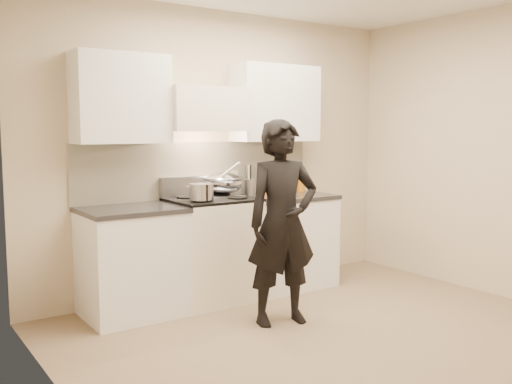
% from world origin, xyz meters
% --- Properties ---
extents(ground_plane, '(4.00, 4.00, 0.00)m').
position_xyz_m(ground_plane, '(0.00, 0.00, 0.00)').
color(ground_plane, '#896F57').
extents(room_shell, '(4.04, 3.54, 2.70)m').
position_xyz_m(room_shell, '(-0.06, 0.37, 1.60)').
color(room_shell, '#C0B094').
rests_on(room_shell, ground).
extents(stove, '(0.76, 0.65, 0.96)m').
position_xyz_m(stove, '(-0.30, 1.42, 0.47)').
color(stove, white).
rests_on(stove, ground).
extents(counter_right, '(0.92, 0.67, 0.92)m').
position_xyz_m(counter_right, '(0.53, 1.43, 0.46)').
color(counter_right, white).
rests_on(counter_right, ground).
extents(counter_left, '(0.82, 0.67, 0.92)m').
position_xyz_m(counter_left, '(-1.08, 1.43, 0.46)').
color(counter_left, white).
rests_on(counter_left, ground).
extents(wok, '(0.39, 0.47, 0.32)m').
position_xyz_m(wok, '(-0.10, 1.56, 1.07)').
color(wok, '#A1A3B0').
rests_on(wok, stove).
extents(stock_pot, '(0.30, 0.24, 0.14)m').
position_xyz_m(stock_pot, '(-0.49, 1.28, 1.03)').
color(stock_pot, '#A1A3B0').
rests_on(stock_pot, stove).
extents(utensil_crock, '(0.11, 0.11, 0.29)m').
position_xyz_m(utensil_crock, '(0.27, 1.67, 1.01)').
color(utensil_crock, '#9D9D9F').
rests_on(utensil_crock, counter_right).
extents(spice_jar, '(0.05, 0.05, 0.10)m').
position_xyz_m(spice_jar, '(0.40, 1.57, 0.97)').
color(spice_jar, '#D85C2A').
rests_on(spice_jar, counter_right).
extents(oil_glass, '(0.08, 0.08, 0.15)m').
position_xyz_m(oil_glass, '(0.87, 1.60, 0.99)').
color(oil_glass, '#C16B12').
rests_on(oil_glass, counter_right).
extents(person, '(0.67, 0.51, 1.65)m').
position_xyz_m(person, '(-0.15, 0.56, 0.82)').
color(person, black).
rests_on(person, ground).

